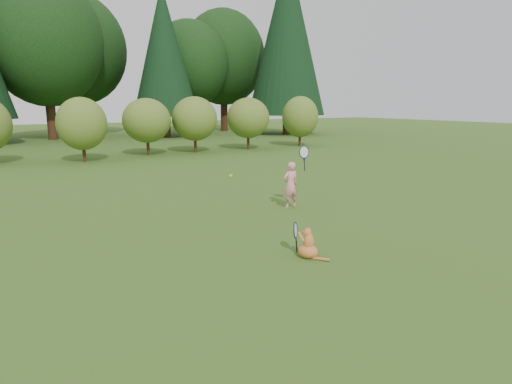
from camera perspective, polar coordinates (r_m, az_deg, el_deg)
ground at (r=7.68m, az=1.74°, el=-6.32°), size 100.00×100.00×0.00m
shrub_row at (r=19.60m, az=-19.10°, el=8.23°), size 28.00×3.00×2.80m
woodland_backdrop at (r=29.88m, az=-24.07°, el=20.64°), size 48.00×10.00×15.00m
child at (r=9.89m, az=4.68°, el=1.10°), size 0.60×0.33×1.61m
cat at (r=6.80m, az=6.88°, el=-6.61°), size 0.39×0.67×0.67m
tennis_ball at (r=8.25m, az=-3.39°, el=2.17°), size 0.07×0.07×0.07m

